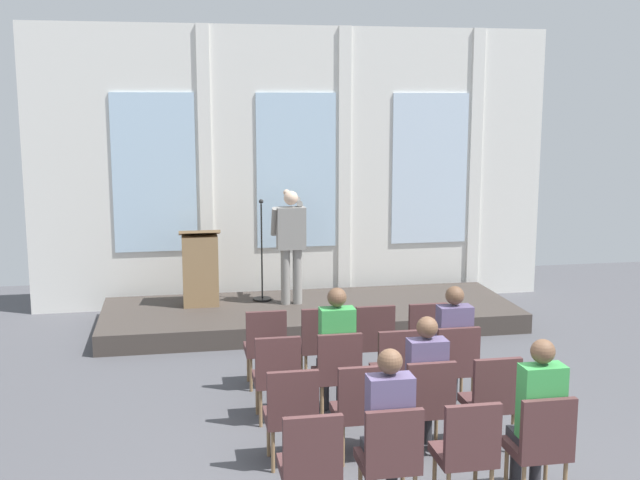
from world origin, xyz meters
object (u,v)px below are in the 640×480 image
object	(u,v)px
audience_r3_c1	(388,423)
chair_r3_c2	(467,448)
chair_r1_c3	(454,362)
audience_r2_c2	(425,377)
chair_r2_c0	(291,410)
chair_r1_c0	(277,373)
chair_r3_c3	(541,442)
chair_r0_c1	(320,340)
chair_r3_c1	(390,454)
chair_r1_c2	(397,365)
mic_stand	(262,279)
lectern	(200,268)
chair_r3_c0	(311,460)
chair_r2_c2	(427,401)
audience_r3_c3	(538,411)
chair_r1_c1	(338,369)
chair_r2_c3	(492,396)
speaker	(291,238)
audience_r1_c1	(336,345)
chair_r0_c2	(373,337)
chair_r0_c0	(265,343)
chair_r2_c1	(360,406)
audience_r1_c3	(452,340)
chair_r0_c3	(425,334)

from	to	relation	value
audience_r3_c1	chair_r3_c2	bearing A→B (deg)	-7.03
chair_r3_c2	chair_r1_c3	bearing A→B (deg)	72.84
audience_r2_c2	chair_r2_c0	bearing A→B (deg)	-176.36
chair_r1_c0	chair_r3_c3	xyz separation A→B (m)	(1.91, -2.06, 0.00)
chair_r0_c1	chair_r3_c1	world-z (taller)	same
chair_r1_c2	audience_r2_c2	distance (m)	0.97
mic_stand	lectern	bearing A→B (deg)	-173.01
mic_stand	chair_r3_c0	world-z (taller)	mic_stand
chair_r2_c0	chair_r3_c2	world-z (taller)	same
chair_r0_c1	chair_r3_c3	size ratio (longest dim) A/B	1.00
chair_r1_c2	chair_r3_c2	world-z (taller)	same
audience_r2_c2	chair_r3_c0	distance (m)	1.70
chair_r3_c0	chair_r3_c3	distance (m)	1.91
chair_r1_c3	chair_r2_c2	distance (m)	1.21
chair_r1_c0	chair_r2_c0	size ratio (longest dim) A/B	1.00
audience_r3_c1	audience_r3_c3	xyz separation A→B (m)	(1.27, -0.00, 0.00)
chair_r1_c2	chair_r3_c1	size ratio (longest dim) A/B	1.00
chair_r1_c1	audience_r3_c1	size ratio (longest dim) A/B	0.68
chair_r2_c3	chair_r1_c1	bearing A→B (deg)	141.01
speaker	chair_r0_c1	distance (m)	2.84
chair_r2_c0	chair_r0_c1	bearing A→B (deg)	72.84
chair_r1_c3	audience_r3_c1	size ratio (longest dim) A/B	0.68
speaker	chair_r1_c2	xyz separation A→B (m)	(0.57, -3.77, -0.74)
chair_r1_c2	chair_r2_c0	size ratio (longest dim) A/B	1.00
chair_r1_c1	audience_r1_c1	bearing A→B (deg)	90.00
chair_r0_c2	chair_r3_c1	size ratio (longest dim) A/B	1.00
chair_r1_c0	chair_r1_c1	bearing A→B (deg)	0.00
audience_r2_c2	audience_r3_c1	distance (m)	1.21
mic_stand	chair_r2_c3	xyz separation A→B (m)	(1.61, -5.08, -0.08)
chair_r3_c3	chair_r1_c3	bearing A→B (deg)	90.00
chair_r0_c1	audience_r3_c1	bearing A→B (deg)	-90.00
mic_stand	chair_r1_c2	xyz separation A→B (m)	(0.98, -4.05, -0.08)
mic_stand	audience_r3_c1	bearing A→B (deg)	-86.74
chair_r0_c0	chair_r1_c3	bearing A→B (deg)	-28.35
speaker	chair_r3_c0	world-z (taller)	speaker
chair_r0_c0	audience_r3_c3	xyz separation A→B (m)	(1.91, -3.01, 0.23)
chair_r0_c1	chair_r2_c1	size ratio (longest dim) A/B	1.00
chair_r1_c3	audience_r1_c3	size ratio (longest dim) A/B	0.70
chair_r0_c0	chair_r3_c0	bearing A→B (deg)	-90.00
chair_r3_c0	audience_r3_c3	size ratio (longest dim) A/B	0.68
chair_r0_c0	audience_r2_c2	xyz separation A→B (m)	(1.27, -1.98, 0.20)
audience_r1_c1	audience_r3_c1	world-z (taller)	audience_r1_c1
chair_r0_c2	chair_r3_c2	distance (m)	3.09
audience_r1_c1	audience_r3_c1	distance (m)	2.06
chair_r3_c2	chair_r0_c3	bearing A→B (deg)	78.36
lectern	chair_r3_c0	size ratio (longest dim) A/B	1.23
mic_stand	chair_r3_c2	distance (m)	6.19
chair_r2_c1	chair_r1_c3	bearing A→B (deg)	38.99
chair_r1_c1	chair_r1_c3	xyz separation A→B (m)	(1.27, 0.00, 0.00)
chair_r2_c3	audience_r3_c3	bearing A→B (deg)	-90.00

